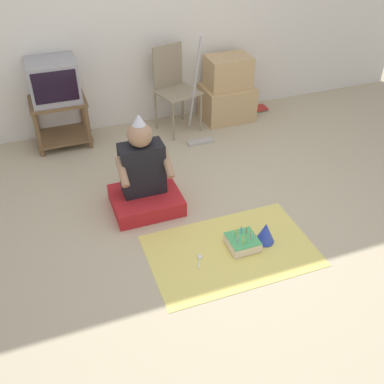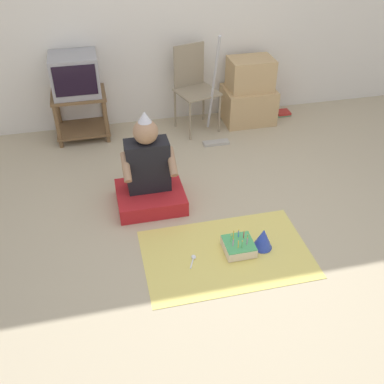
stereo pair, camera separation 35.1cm
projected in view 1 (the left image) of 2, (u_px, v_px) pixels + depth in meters
name	position (u px, v px, depth m)	size (l,w,h in m)	color
ground_plane	(236.00, 235.00, 3.63)	(16.00, 16.00, 0.00)	tan
wall_back	(151.00, 4.00, 4.57)	(6.40, 0.06, 2.55)	silver
tv_stand	(61.00, 118.00, 4.65)	(0.56, 0.44, 0.50)	brown
tv	(53.00, 81.00, 4.41)	(0.47, 0.42, 0.40)	#99999E
folding_chair	(173.00, 83.00, 4.82)	(0.50, 0.48, 0.91)	gray
cardboard_box_stack	(227.00, 92.00, 5.12)	(0.57, 0.46, 0.73)	tan
dust_mop	(197.00, 111.00, 4.71)	(0.28, 0.41, 1.15)	#B2ADA3
book_pile	(260.00, 109.00, 5.45)	(0.17, 0.14, 0.04)	#60936B
person_seated	(144.00, 180.00, 3.79)	(0.58, 0.50, 0.87)	red
party_cloth	(231.00, 250.00, 3.48)	(1.28, 0.82, 0.01)	#EAD666
birthday_cake	(242.00, 242.00, 3.49)	(0.23, 0.23, 0.16)	#F4E0C6
party_hat_blue	(265.00, 232.00, 3.52)	(0.15, 0.15, 0.18)	blue
plastic_spoon_near	(200.00, 258.00, 3.40)	(0.07, 0.14, 0.01)	white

